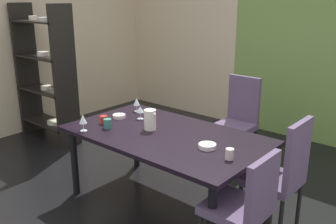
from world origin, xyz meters
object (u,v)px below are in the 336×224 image
object	(u,v)px
chair_right_near	(246,204)
wine_glass_east	(140,110)
dining_table	(165,141)
wine_glass_near_window	(83,119)
chair_head_far	(238,117)
display_shelf	(45,74)
serving_bowl_north	(207,146)
chair_right_far	(282,172)
pitcher_center	(150,119)
cup_rear	(104,120)
cup_south	(230,154)
wine_glass_front	(137,102)
serving_bowl_near_shelf	(119,116)
cup_corner	(108,124)

from	to	relation	value
chair_right_near	wine_glass_east	distance (m)	1.62
dining_table	wine_glass_near_window	xyz separation A→B (m)	(-0.64, -0.46, 0.19)
dining_table	chair_head_far	xyz separation A→B (m)	(0.01, 1.36, -0.09)
display_shelf	serving_bowl_north	size ratio (longest dim) A/B	12.60
chair_right_far	chair_right_near	world-z (taller)	chair_right_far
chair_right_near	pitcher_center	distance (m)	1.30
cup_rear	cup_south	distance (m)	1.44
chair_right_near	wine_glass_near_window	size ratio (longest dim) A/B	5.76
wine_glass_front	serving_bowl_north	size ratio (longest dim) A/B	1.02
chair_right_far	serving_bowl_near_shelf	world-z (taller)	chair_right_far
wine_glass_near_window	serving_bowl_near_shelf	bearing A→B (deg)	94.65
chair_right_far	wine_glass_near_window	size ratio (longest dim) A/B	6.40
cup_rear	cup_corner	size ratio (longest dim) A/B	0.86
wine_glass_east	cup_rear	bearing A→B (deg)	-117.55
display_shelf	wine_glass_near_window	xyz separation A→B (m)	(1.85, -0.76, -0.09)
serving_bowl_near_shelf	cup_rear	distance (m)	0.23
wine_glass_near_window	cup_south	bearing A→B (deg)	13.83
cup_rear	display_shelf	bearing A→B (deg)	165.10
chair_right_far	cup_rear	distance (m)	1.80
chair_right_far	wine_glass_near_window	bearing A→B (deg)	114.22
chair_right_near	serving_bowl_near_shelf	bearing A→B (deg)	78.99
dining_table	chair_right_far	xyz separation A→B (m)	(1.05, 0.30, -0.10)
serving_bowl_north	cup_rear	world-z (taller)	cup_rear
dining_table	wine_glass_near_window	world-z (taller)	wine_glass_near_window
serving_bowl_near_shelf	pitcher_center	bearing A→B (deg)	-5.24
chair_right_far	wine_glass_near_window	xyz separation A→B (m)	(-1.69, -0.76, 0.29)
wine_glass_front	pitcher_center	world-z (taller)	pitcher_center
chair_head_far	dining_table	bearing A→B (deg)	89.68
wine_glass_front	serving_bowl_near_shelf	size ratio (longest dim) A/B	1.14
wine_glass_east	cup_rear	size ratio (longest dim) A/B	1.72
dining_table	chair_right_near	bearing A→B (deg)	-16.05
display_shelf	cup_corner	size ratio (longest dim) A/B	20.30
serving_bowl_near_shelf	cup_south	bearing A→B (deg)	-5.77
cup_south	dining_table	bearing A→B (deg)	171.79
chair_right_far	display_shelf	size ratio (longest dim) A/B	0.55
chair_right_near	pitcher_center	size ratio (longest dim) A/B	4.72
serving_bowl_near_shelf	pitcher_center	distance (m)	0.51
cup_rear	dining_table	bearing A→B (deg)	16.03
cup_corner	serving_bowl_north	bearing A→B (deg)	11.81
dining_table	chair_head_far	world-z (taller)	chair_head_far
cup_corner	pitcher_center	distance (m)	0.43
wine_glass_near_window	serving_bowl_near_shelf	world-z (taller)	wine_glass_near_window
chair_right_far	wine_glass_near_window	distance (m)	1.88
display_shelf	wine_glass_front	xyz separation A→B (m)	(1.78, 0.03, -0.09)
display_shelf	serving_bowl_north	xyz separation A→B (m)	(3.00, -0.33, -0.19)
wine_glass_front	wine_glass_near_window	bearing A→B (deg)	-85.24
chair_head_far	cup_corner	bearing A→B (deg)	71.77
chair_right_far	chair_head_far	distance (m)	1.49
chair_right_far	cup_corner	world-z (taller)	chair_right_far
pitcher_center	cup_rear	bearing A→B (deg)	-159.47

